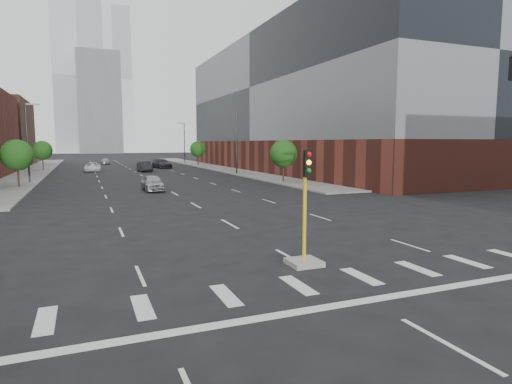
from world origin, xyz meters
TOP-DOWN VIEW (x-y plane):
  - sidewalk_left_far at (-15.00, 74.00)m, footprint 5.00×92.00m
  - sidewalk_right_far at (15.00, 74.00)m, footprint 5.00×92.00m
  - building_right_main at (29.50, 60.00)m, footprint 24.00×70.00m
  - tower_left at (-8.00, 220.00)m, footprint 22.00×22.00m
  - tower_right at (10.00, 260.00)m, footprint 20.00×20.00m
  - tower_mid at (0.00, 200.00)m, footprint 18.00×18.00m
  - median_traffic_signal at (0.00, 8.97)m, footprint 1.20×1.20m
  - streetlight_right_a at (13.41, 55.00)m, footprint 1.60×0.22m
  - streetlight_right_b at (13.41, 90.00)m, footprint 1.60×0.22m
  - streetlight_left at (-13.41, 50.00)m, footprint 1.60×0.22m
  - tree_left_near at (-14.00, 45.00)m, footprint 3.20×3.20m
  - tree_left_far at (-14.00, 75.00)m, footprint 3.20×3.20m
  - tree_right_near at (14.00, 40.00)m, footprint 3.20×3.20m
  - tree_right_far at (14.00, 80.00)m, footprint 3.20×3.20m
  - car_near_left at (-1.50, 37.07)m, footprint 1.87×4.60m
  - car_mid_right at (1.50, 65.93)m, footprint 2.08×5.17m
  - car_far_left at (-6.31, 69.24)m, footprint 2.65×5.34m
  - car_deep_right at (5.70, 74.52)m, footprint 3.30×6.16m
  - car_distant at (-3.27, 93.65)m, footprint 1.99×4.11m

SIDE VIEW (x-z plane):
  - sidewalk_left_far at x=-15.00m, z-range 0.00..0.15m
  - sidewalk_right_far at x=15.00m, z-range 0.00..0.15m
  - car_distant at x=-3.27m, z-range 0.00..1.35m
  - car_far_left at x=-6.31m, z-range 0.00..1.45m
  - car_near_left at x=-1.50m, z-range 0.00..1.56m
  - car_mid_right at x=1.50m, z-range 0.00..1.67m
  - car_deep_right at x=5.70m, z-range 0.00..1.70m
  - median_traffic_signal at x=0.00m, z-range -1.23..3.17m
  - tree_left_near at x=-14.00m, z-range 0.97..5.82m
  - tree_left_far at x=-14.00m, z-range 0.97..5.82m
  - tree_right_near at x=14.00m, z-range 0.97..5.82m
  - tree_right_far at x=14.00m, z-range 0.97..5.82m
  - streetlight_right_a at x=13.41m, z-range 0.47..9.55m
  - streetlight_right_b at x=13.41m, z-range 0.47..9.55m
  - streetlight_left at x=-13.41m, z-range 0.47..9.55m
  - building_right_main at x=29.50m, z-range 0.00..22.00m
  - tower_mid at x=0.00m, z-range 0.00..44.00m
  - tower_left at x=-8.00m, z-range 0.00..70.00m
  - tower_right at x=10.00m, z-range 0.00..80.00m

